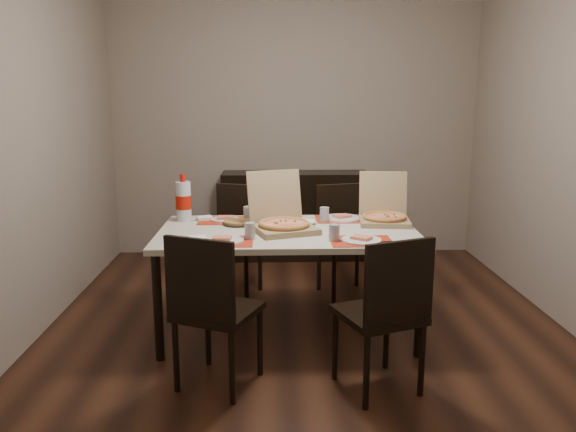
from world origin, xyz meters
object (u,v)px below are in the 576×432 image
object	(u,v)px
soda_bottle	(183,201)
dip_bowl	(308,223)
chair_far_left	(236,235)
chair_near_right	(386,309)
dining_table	(288,239)
sideboard	(295,215)
chair_far_right	(344,235)
pizza_box_center	(282,222)
chair_near_left	(211,306)

from	to	relation	value
soda_bottle	dip_bowl	bearing A→B (deg)	-10.15
chair_far_left	dip_bowl	bearing A→B (deg)	-49.06
chair_near_right	dining_table	bearing A→B (deg)	120.07
sideboard	chair_far_left	size ratio (longest dim) A/B	1.61
dining_table	chair_far_right	xyz separation A→B (m)	(0.50, 0.80, -0.17)
pizza_box_center	dip_bowl	bearing A→B (deg)	42.49
sideboard	chair_near_left	bearing A→B (deg)	-102.23
chair_near_left	chair_near_right	size ratio (longest dim) A/B	1.00
chair_near_left	pizza_box_center	distance (m)	0.96
chair_far_left	dip_bowl	size ratio (longest dim) A/B	7.49
sideboard	chair_far_right	xyz separation A→B (m)	(0.37, -1.09, 0.06)
sideboard	dip_bowl	distance (m)	1.76
chair_near_left	chair_near_right	world-z (taller)	same
soda_bottle	chair_far_left	bearing A→B (deg)	54.26
sideboard	chair_far_left	distance (m)	1.21
chair_far_right	pizza_box_center	bearing A→B (deg)	-123.43
dip_bowl	pizza_box_center	bearing A→B (deg)	-137.51
sideboard	dip_bowl	size ratio (longest dim) A/B	12.09
chair_near_left	chair_far_right	distance (m)	1.88
chair_far_left	chair_near_left	bearing A→B (deg)	-91.28
sideboard	pizza_box_center	xyz separation A→B (m)	(-0.17, -1.91, 0.36)
pizza_box_center	soda_bottle	distance (m)	0.81
soda_bottle	chair_near_right	bearing A→B (deg)	-43.41
soda_bottle	dining_table	bearing A→B (deg)	-22.86
pizza_box_center	soda_bottle	size ratio (longest dim) A/B	1.55
chair_near_right	chair_near_left	bearing A→B (deg)	175.46
chair_near_right	pizza_box_center	distance (m)	1.09
chair_far_left	chair_near_right	bearing A→B (deg)	-61.25
dining_table	chair_far_left	distance (m)	0.93
soda_bottle	pizza_box_center	bearing A→B (deg)	-24.59
chair_far_right	pizza_box_center	xyz separation A→B (m)	(-0.54, -0.81, 0.30)
dining_table	chair_near_left	world-z (taller)	chair_near_left
pizza_box_center	sideboard	bearing A→B (deg)	84.89
dining_table	dip_bowl	size ratio (longest dim) A/B	14.50
dining_table	chair_far_left	bearing A→B (deg)	117.26
sideboard	chair_far_right	distance (m)	1.15
chair_far_right	sideboard	bearing A→B (deg)	108.53
chair_far_left	soda_bottle	xyz separation A→B (m)	(-0.35, -0.49, 0.39)
dining_table	sideboard	bearing A→B (deg)	86.04
chair_far_right	soda_bottle	bearing A→B (deg)	-159.43
sideboard	chair_near_right	bearing A→B (deg)	-82.09
sideboard	pizza_box_center	bearing A→B (deg)	-95.11
chair_near_right	dip_bowl	xyz separation A→B (m)	(-0.37, 1.06, 0.25)
chair_far_left	chair_far_right	xyz separation A→B (m)	(0.92, -0.01, 0.00)
chair_far_left	pizza_box_center	size ratio (longest dim) A/B	1.70
dip_bowl	chair_near_left	bearing A→B (deg)	-121.66
chair_near_left	chair_far_left	size ratio (longest dim) A/B	1.00
sideboard	chair_far_left	world-z (taller)	chair_far_left
chair_near_right	dip_bowl	size ratio (longest dim) A/B	7.49
sideboard	chair_near_right	size ratio (longest dim) A/B	1.61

